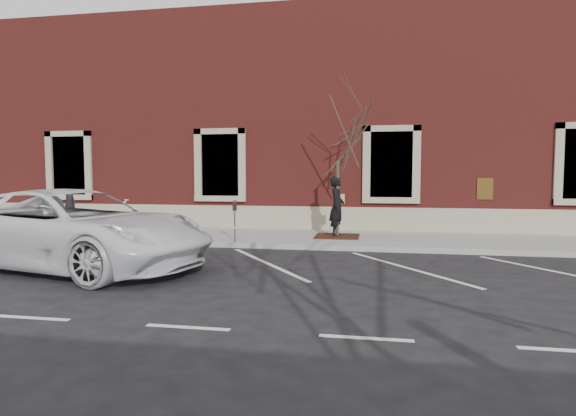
% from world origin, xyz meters
% --- Properties ---
extents(ground, '(120.00, 120.00, 0.00)m').
position_xyz_m(ground, '(0.00, 0.00, 0.00)').
color(ground, '#28282B').
rests_on(ground, ground).
extents(sidewalk_near, '(40.00, 3.50, 0.15)m').
position_xyz_m(sidewalk_near, '(0.00, 1.75, 0.07)').
color(sidewalk_near, gray).
rests_on(sidewalk_near, ground).
extents(curb_near, '(40.00, 0.12, 0.15)m').
position_xyz_m(curb_near, '(0.00, -0.05, 0.07)').
color(curb_near, '#9E9E99').
rests_on(curb_near, ground).
extents(parking_stripes, '(28.00, 4.40, 0.01)m').
position_xyz_m(parking_stripes, '(0.00, -2.20, 0.00)').
color(parking_stripes, silver).
rests_on(parking_stripes, ground).
extents(building_civic, '(40.00, 8.62, 8.00)m').
position_xyz_m(building_civic, '(0.00, 7.74, 4.00)').
color(building_civic, maroon).
rests_on(building_civic, ground).
extents(man, '(0.51, 0.72, 1.86)m').
position_xyz_m(man, '(1.33, 1.73, 1.08)').
color(man, black).
rests_on(man, sidewalk_near).
extents(parking_meter, '(0.11, 0.08, 1.18)m').
position_xyz_m(parking_meter, '(-1.46, 0.12, 0.97)').
color(parking_meter, '#595B60').
rests_on(parking_meter, sidewalk_near).
extents(tree_grate, '(1.34, 1.34, 0.03)m').
position_xyz_m(tree_grate, '(1.35, 1.69, 0.17)').
color(tree_grate, '#421D15').
rests_on(tree_grate, sidewalk_near).
extents(sapling, '(2.56, 2.56, 4.26)m').
position_xyz_m(sapling, '(1.35, 1.69, 3.13)').
color(sapling, '#443A29').
rests_on(sapling, sidewalk_near).
extents(white_truck, '(6.80, 4.18, 1.76)m').
position_xyz_m(white_truck, '(-4.05, -3.57, 0.88)').
color(white_truck, white).
rests_on(white_truck, ground).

